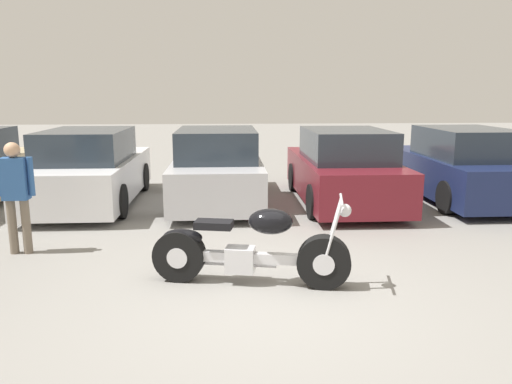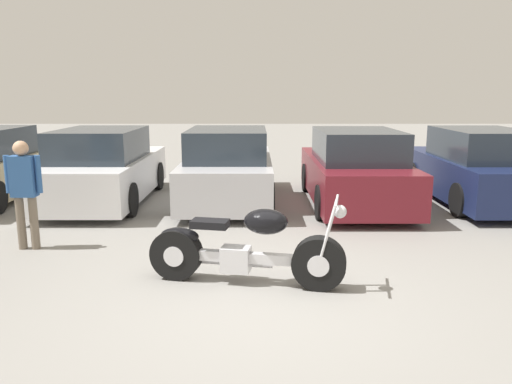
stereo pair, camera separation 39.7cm
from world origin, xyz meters
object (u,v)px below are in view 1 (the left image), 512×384
Objects in this scene: motorcycle at (248,250)px; parked_car_navy at (460,167)px; person_standing at (16,189)px; parked_car_silver at (217,169)px; parked_car_white at (91,170)px; parked_car_maroon at (343,170)px.

motorcycle is 6.46m from parked_car_navy.
motorcycle is 3.48m from person_standing.
parked_car_silver is 1.00× the size of parked_car_navy.
parked_car_white is at bearing 179.82° from parked_car_navy.
parked_car_navy is at bearing -0.56° from parked_car_silver.
parked_car_silver is 1.00× the size of parked_car_maroon.
parked_car_maroon is at bearing -2.56° from parked_car_white.
parked_car_silver is 2.66× the size of person_standing.
parked_car_white is 2.55m from parked_car_silver.
parked_car_silver is (2.55, 0.03, 0.00)m from parked_car_white.
person_standing reaches higher than parked_car_maroon.
parked_car_navy is (2.55, 0.20, 0.00)m from parked_car_maroon.
parked_car_white is 7.65m from parked_car_navy.
parked_car_white and parked_car_navy have the same top height.
person_standing is (-0.19, -3.15, 0.24)m from parked_car_white.
motorcycle is at bearing -136.31° from parked_car_navy.
parked_car_white is at bearing -179.42° from parked_car_silver.
parked_car_maroon reaches higher than motorcycle.
parked_car_white is 5.10m from parked_car_maroon.
motorcycle is 0.56× the size of parked_car_navy.
motorcycle is 0.56× the size of parked_car_white.
parked_car_white is at bearing 123.57° from motorcycle.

